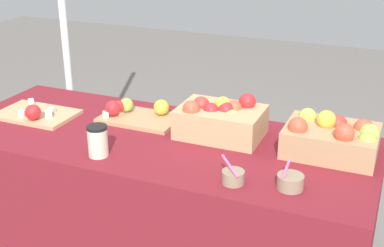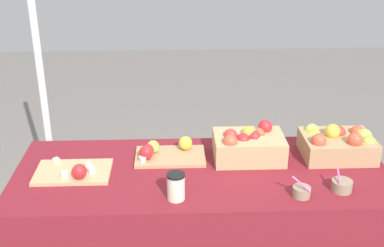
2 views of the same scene
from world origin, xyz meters
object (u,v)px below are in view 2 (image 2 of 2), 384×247
object	(u,v)px
cutting_board_front	(75,172)
coffee_cup	(176,186)
cutting_board_back	(165,152)
sample_bowl_near	(342,185)
apple_crate_middle	(248,145)
apple_crate_left	(339,143)
tent_pole	(42,89)
sample_bowl_mid	(301,192)

from	to	relation	value
cutting_board_front	coffee_cup	xyz separation A→B (m)	(0.50, -0.24, 0.05)
cutting_board_back	sample_bowl_near	bearing A→B (deg)	-23.79
apple_crate_middle	cutting_board_back	world-z (taller)	apple_crate_middle
cutting_board_front	cutting_board_back	distance (m)	0.48
apple_crate_left	coffee_cup	world-z (taller)	apple_crate_left
apple_crate_middle	tent_pole	distance (m)	1.30
cutting_board_front	cutting_board_back	xyz separation A→B (m)	(0.45, 0.17, 0.01)
apple_crate_left	apple_crate_middle	xyz separation A→B (m)	(-0.48, -0.01, 0.01)
sample_bowl_near	sample_bowl_mid	size ratio (longest dim) A/B	0.94
coffee_cup	tent_pole	bearing A→B (deg)	131.22
apple_crate_middle	tent_pole	bearing A→B (deg)	156.07
cutting_board_back	sample_bowl_near	world-z (taller)	sample_bowl_near
apple_crate_left	sample_bowl_mid	bearing A→B (deg)	-126.44
sample_bowl_near	tent_pole	size ratio (longest dim) A/B	0.05
cutting_board_back	sample_bowl_mid	xyz separation A→B (m)	(0.63, -0.41, -0.00)
apple_crate_middle	cutting_board_front	size ratio (longest dim) A/B	0.98
coffee_cup	apple_crate_middle	bearing A→B (deg)	44.71
apple_crate_middle	cutting_board_front	bearing A→B (deg)	-170.81
apple_crate_left	tent_pole	world-z (taller)	tent_pole
cutting_board_front	sample_bowl_near	size ratio (longest dim) A/B	3.78
sample_bowl_near	cutting_board_back	bearing A→B (deg)	156.21
apple_crate_left	tent_pole	bearing A→B (deg)	162.88
apple_crate_left	tent_pole	size ratio (longest dim) A/B	0.19
sample_bowl_mid	apple_crate_left	bearing A→B (deg)	53.56
sample_bowl_mid	coffee_cup	world-z (taller)	coffee_cup
apple_crate_left	cutting_board_front	world-z (taller)	apple_crate_left
cutting_board_front	apple_crate_left	bearing A→B (deg)	6.42
apple_crate_middle	sample_bowl_near	world-z (taller)	apple_crate_middle
apple_crate_middle	sample_bowl_mid	xyz separation A→B (m)	(0.19, -0.39, -0.06)
cutting_board_back	tent_pole	xyz separation A→B (m)	(-0.74, 0.50, 0.19)
apple_crate_left	cutting_board_front	bearing A→B (deg)	-173.58
apple_crate_middle	tent_pole	xyz separation A→B (m)	(-1.18, 0.52, 0.14)
tent_pole	sample_bowl_mid	bearing A→B (deg)	-33.51
apple_crate_middle	cutting_board_back	size ratio (longest dim) A/B	0.99
apple_crate_middle	apple_crate_left	bearing A→B (deg)	1.29
cutting_board_back	tent_pole	world-z (taller)	tent_pole
cutting_board_front	cutting_board_back	world-z (taller)	same
tent_pole	coffee_cup	bearing A→B (deg)	-48.78
cutting_board_back	sample_bowl_mid	size ratio (longest dim) A/B	3.52
apple_crate_middle	sample_bowl_mid	size ratio (longest dim) A/B	3.48
sample_bowl_near	sample_bowl_mid	xyz separation A→B (m)	(-0.20, -0.04, -0.00)
apple_crate_middle	coffee_cup	xyz separation A→B (m)	(-0.39, -0.38, -0.02)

